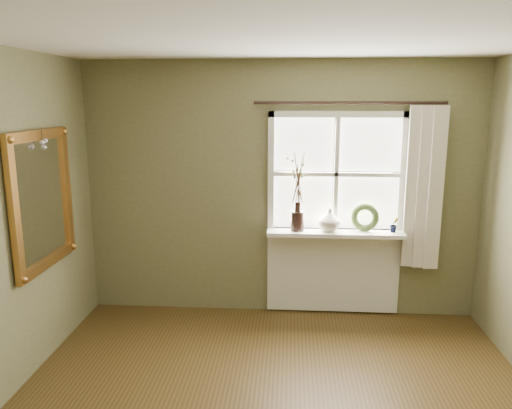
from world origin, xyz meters
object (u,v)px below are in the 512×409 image
Objects in this scene: dark_jug at (298,221)px; cream_vase at (329,220)px; gilt_mirror at (42,199)px; wreath at (365,220)px.

cream_vase is at bearing 0.00° from dark_jug.
gilt_mirror is at bearing -156.36° from dark_jug.
gilt_mirror is at bearing -159.14° from cream_vase.
wreath is 3.00m from gilt_mirror.
cream_vase is (0.32, 0.00, 0.02)m from dark_jug.
dark_jug is at bearing 180.00° from cream_vase.
dark_jug is at bearing 23.64° from gilt_mirror.
cream_vase is 2.65m from gilt_mirror.
dark_jug is at bearing -159.08° from wreath.
gilt_mirror reaches higher than dark_jug.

